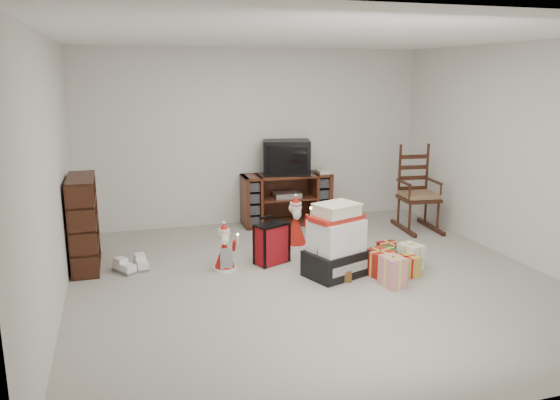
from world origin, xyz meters
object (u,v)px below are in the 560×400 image
object	(u,v)px
mrs_claus_figurine	(225,252)
bookshelf	(84,224)
teddy_bear	(344,257)
gift_cluster	(393,261)
gift_pile	(336,245)
sneaker_pair	(133,266)
red_suitcase	(272,243)
tv_stand	(286,199)
rocking_chair	(416,199)
crt_television	(287,157)
santa_figurine	(296,227)

from	to	relation	value
mrs_claus_figurine	bookshelf	bearing A→B (deg)	159.98
teddy_bear	gift_cluster	distance (m)	0.55
gift_pile	teddy_bear	distance (m)	0.24
gift_pile	sneaker_pair	distance (m)	2.27
gift_cluster	red_suitcase	bearing A→B (deg)	152.64
red_suitcase	sneaker_pair	xyz separation A→B (m)	(-1.55, 0.23, -0.19)
gift_pile	tv_stand	bearing A→B (deg)	66.72
tv_stand	rocking_chair	bearing A→B (deg)	-23.13
rocking_chair	sneaker_pair	world-z (taller)	rocking_chair
bookshelf	teddy_bear	bearing A→B (deg)	-19.34
crt_television	tv_stand	bearing A→B (deg)	-95.75
teddy_bear	red_suitcase	bearing A→B (deg)	146.07
gift_pile	santa_figurine	size ratio (longest dim) A/B	1.17
santa_figurine	mrs_claus_figurine	distance (m)	1.17
rocking_chair	mrs_claus_figurine	xyz separation A→B (m)	(-2.92, -0.89, -0.21)
sneaker_pair	gift_cluster	bearing A→B (deg)	-39.40
gift_pile	sneaker_pair	xyz separation A→B (m)	(-2.11, 0.79, -0.29)
mrs_claus_figurine	sneaker_pair	size ratio (longest dim) A/B	1.32
sneaker_pair	gift_cluster	size ratio (longest dim) A/B	0.42
teddy_bear	mrs_claus_figurine	xyz separation A→B (m)	(-1.26, 0.42, 0.05)
teddy_bear	crt_television	world-z (taller)	crt_television
gift_pile	red_suitcase	size ratio (longest dim) A/B	1.40
red_suitcase	gift_cluster	size ratio (longest dim) A/B	0.56
gift_pile	teddy_bear	bearing A→B (deg)	12.38
bookshelf	santa_figurine	world-z (taller)	bookshelf
teddy_bear	sneaker_pair	size ratio (longest dim) A/B	0.89
santa_figurine	mrs_claus_figurine	bearing A→B (deg)	-150.96
santa_figurine	gift_cluster	size ratio (longest dim) A/B	0.67
red_suitcase	sneaker_pair	bearing A→B (deg)	147.46
mrs_claus_figurine	gift_pile	bearing A→B (deg)	-24.56
mrs_claus_figurine	rocking_chair	bearing A→B (deg)	16.95
rocking_chair	red_suitcase	bearing A→B (deg)	-154.81
gift_cluster	sneaker_pair	bearing A→B (deg)	162.75
gift_pile	sneaker_pair	bearing A→B (deg)	139.32
bookshelf	gift_pile	xyz separation A→B (m)	(2.61, -1.05, -0.16)
bookshelf	mrs_claus_figurine	bearing A→B (deg)	-20.02
tv_stand	red_suitcase	distance (m)	1.75
santa_figurine	rocking_chair	bearing A→B (deg)	9.65
rocking_chair	santa_figurine	distance (m)	1.93
santa_figurine	crt_television	distance (m)	1.35
mrs_claus_figurine	crt_television	size ratio (longest dim) A/B	0.72
rocking_chair	mrs_claus_figurine	size ratio (longest dim) A/B	2.24
santa_figurine	mrs_claus_figurine	world-z (taller)	santa_figurine
mrs_claus_figurine	red_suitcase	bearing A→B (deg)	5.03
bookshelf	crt_television	size ratio (longest dim) A/B	1.37
teddy_bear	mrs_claus_figurine	size ratio (longest dim) A/B	0.68
red_suitcase	teddy_bear	world-z (taller)	red_suitcase
crt_television	gift_pile	bearing A→B (deg)	-78.80
bookshelf	crt_television	world-z (taller)	crt_television
bookshelf	mrs_claus_figurine	size ratio (longest dim) A/B	1.90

